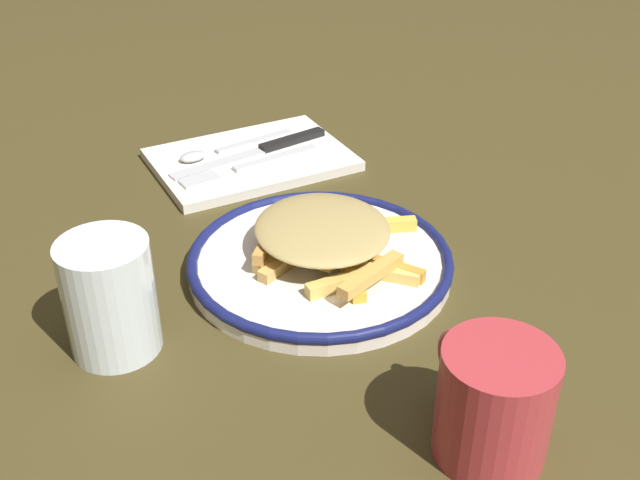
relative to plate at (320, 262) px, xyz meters
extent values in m
plane|color=#3F361A|center=(0.00, 0.00, -0.01)|extent=(2.60, 2.60, 0.00)
cylinder|color=silver|center=(0.00, 0.00, 0.00)|extent=(0.25, 0.25, 0.02)
torus|color=#141A50|center=(0.00, 0.00, 0.00)|extent=(0.25, 0.25, 0.01)
cube|color=gold|center=(0.02, -0.08, 0.01)|extent=(0.03, 0.07, 0.01)
cube|color=#C58C42|center=(0.02, 0.04, 0.02)|extent=(0.06, 0.05, 0.01)
cube|color=gold|center=(-0.07, -0.02, 0.02)|extent=(0.04, 0.08, 0.01)
cube|color=gold|center=(-0.02, -0.01, 0.02)|extent=(0.05, 0.06, 0.01)
cube|color=gold|center=(0.01, 0.01, 0.01)|extent=(0.03, 0.06, 0.01)
cube|color=gold|center=(-0.05, -0.05, 0.01)|extent=(0.06, 0.05, 0.01)
cube|color=#D4B154|center=(-0.05, 0.00, 0.01)|extent=(0.01, 0.08, 0.01)
cube|color=gold|center=(-0.05, -0.01, 0.01)|extent=(0.07, 0.03, 0.01)
cube|color=#EFC55C|center=(0.01, 0.04, 0.01)|extent=(0.03, 0.06, 0.01)
cube|color=tan|center=(0.01, 0.02, 0.01)|extent=(0.05, 0.09, 0.01)
cube|color=#ECC351|center=(0.00, -0.01, 0.01)|extent=(0.05, 0.07, 0.01)
cube|color=#F4C962|center=(-0.05, -0.04, 0.01)|extent=(0.06, 0.06, 0.01)
cube|color=gold|center=(0.00, 0.00, 0.01)|extent=(0.04, 0.07, 0.01)
cube|color=gold|center=(0.00, 0.00, 0.01)|extent=(0.01, 0.08, 0.01)
ellipsoid|color=tan|center=(0.01, -0.01, 0.03)|extent=(0.16, 0.15, 0.02)
cube|color=silver|center=(0.24, -0.02, -0.01)|extent=(0.17, 0.23, 0.01)
cube|color=silver|center=(0.22, -0.05, 0.00)|extent=(0.03, 0.11, 0.01)
cube|color=silver|center=(0.20, 0.05, 0.00)|extent=(0.03, 0.05, 0.00)
cube|color=black|center=(0.25, -0.08, 0.00)|extent=(0.03, 0.09, 0.01)
cube|color=silver|center=(0.24, 0.02, 0.00)|extent=(0.04, 0.12, 0.00)
cube|color=silver|center=(0.27, -0.04, 0.00)|extent=(0.03, 0.10, 0.00)
ellipsoid|color=silver|center=(0.26, 0.04, 0.01)|extent=(0.03, 0.04, 0.01)
cylinder|color=silver|center=(-0.03, 0.20, 0.04)|extent=(0.07, 0.07, 0.10)
cylinder|color=#AD3339|center=(-0.25, -0.01, 0.03)|extent=(0.08, 0.08, 0.09)
torus|color=#AD3339|center=(-0.21, -0.01, 0.04)|extent=(0.05, 0.01, 0.05)
camera|label=1|loc=(-0.55, 0.26, 0.41)|focal=43.52mm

